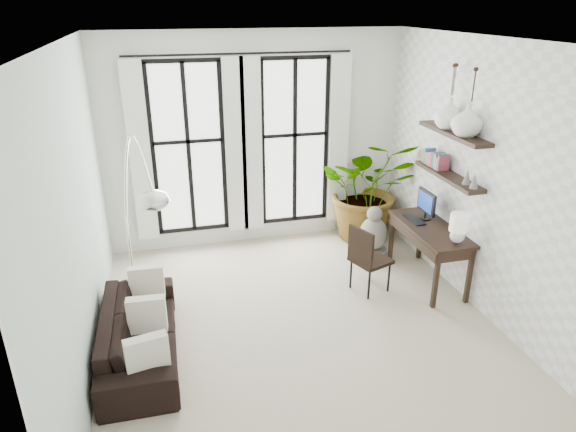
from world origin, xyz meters
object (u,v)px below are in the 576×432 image
object	(u,v)px
plant	(368,188)
desk	(432,233)
desk_chair	(366,256)
sofa	(140,333)
buddha	(373,236)
arc_lamp	(135,178)

from	to	relation	value
plant	desk	world-z (taller)	plant
desk_chair	plant	bearing A→B (deg)	47.32
sofa	desk_chair	distance (m)	2.92
sofa	plant	xyz separation A→B (m)	(3.51, 2.24, 0.55)
desk	desk_chair	size ratio (longest dim) A/B	1.48
desk_chair	buddha	distance (m)	1.04
desk	desk_chair	distance (m)	0.93
arc_lamp	buddha	world-z (taller)	arc_lamp
desk	plant	bearing A→B (deg)	98.44
desk_chair	desk	bearing A→B (deg)	-19.86
sofa	plant	size ratio (longest dim) A/B	1.16
sofa	arc_lamp	size ratio (longest dim) A/B	0.85
sofa	plant	distance (m)	4.20
sofa	desk	xyz separation A→B (m)	(3.74, 0.64, 0.47)
sofa	buddha	world-z (taller)	buddha
desk_chair	arc_lamp	bearing A→B (deg)	157.47
plant	buddha	world-z (taller)	plant
plant	desk_chair	xyz separation A→B (m)	(-0.67, -1.61, -0.31)
desk_chair	arc_lamp	size ratio (longest dim) A/B	0.41
desk	arc_lamp	world-z (taller)	arc_lamp
arc_lamp	buddha	bearing A→B (deg)	13.66
desk	sofa	bearing A→B (deg)	-170.28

